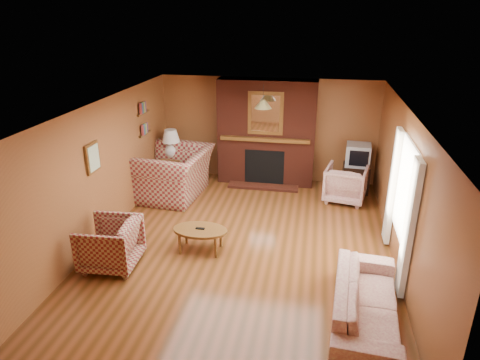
% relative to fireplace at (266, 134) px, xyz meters
% --- Properties ---
extents(floor, '(6.50, 6.50, 0.00)m').
position_rel_fireplace_xyz_m(floor, '(0.00, -2.98, -1.18)').
color(floor, '#4F2C10').
rests_on(floor, ground).
extents(ceiling, '(6.50, 6.50, 0.00)m').
position_rel_fireplace_xyz_m(ceiling, '(0.00, -2.98, 1.22)').
color(ceiling, white).
rests_on(ceiling, wall_back).
extents(wall_back, '(6.50, 0.00, 6.50)m').
position_rel_fireplace_xyz_m(wall_back, '(0.00, 0.27, 0.02)').
color(wall_back, brown).
rests_on(wall_back, floor).
extents(wall_front, '(6.50, 0.00, 6.50)m').
position_rel_fireplace_xyz_m(wall_front, '(0.00, -6.23, 0.02)').
color(wall_front, brown).
rests_on(wall_front, floor).
extents(wall_left, '(0.00, 6.50, 6.50)m').
position_rel_fireplace_xyz_m(wall_left, '(-2.50, -2.98, 0.02)').
color(wall_left, brown).
rests_on(wall_left, floor).
extents(wall_right, '(0.00, 6.50, 6.50)m').
position_rel_fireplace_xyz_m(wall_right, '(2.50, -2.98, 0.02)').
color(wall_right, brown).
rests_on(wall_right, floor).
extents(fireplace, '(2.20, 0.82, 2.40)m').
position_rel_fireplace_xyz_m(fireplace, '(0.00, 0.00, 0.00)').
color(fireplace, '#4C1B10').
rests_on(fireplace, floor).
extents(window_right, '(0.10, 1.85, 2.00)m').
position_rel_fireplace_xyz_m(window_right, '(2.45, -3.18, -0.06)').
color(window_right, beige).
rests_on(window_right, wall_right).
extents(bookshelf, '(0.09, 0.55, 0.71)m').
position_rel_fireplace_xyz_m(bookshelf, '(-2.44, -1.08, 0.48)').
color(bookshelf, brown).
rests_on(bookshelf, wall_left).
extents(botanical_print, '(0.05, 0.40, 0.50)m').
position_rel_fireplace_xyz_m(botanical_print, '(-2.47, -3.28, 0.37)').
color(botanical_print, brown).
rests_on(botanical_print, wall_left).
extents(pendant_light, '(0.36, 0.36, 0.48)m').
position_rel_fireplace_xyz_m(pendant_light, '(0.00, -0.68, 0.82)').
color(pendant_light, black).
rests_on(pendant_light, ceiling).
extents(plaid_loveseat, '(1.53, 1.71, 1.04)m').
position_rel_fireplace_xyz_m(plaid_loveseat, '(-1.85, -1.16, -0.66)').
color(plaid_loveseat, maroon).
rests_on(plaid_loveseat, floor).
extents(plaid_armchair, '(0.91, 0.88, 0.78)m').
position_rel_fireplace_xyz_m(plaid_armchair, '(-1.95, -4.00, -0.79)').
color(plaid_armchair, maroon).
rests_on(plaid_armchair, floor).
extents(floral_sofa, '(0.96, 2.12, 0.60)m').
position_rel_fireplace_xyz_m(floral_sofa, '(1.90, -4.65, -0.88)').
color(floral_sofa, beige).
rests_on(floral_sofa, floor).
extents(floral_armchair, '(0.97, 0.99, 0.77)m').
position_rel_fireplace_xyz_m(floral_armchair, '(1.80, -0.75, -0.80)').
color(floral_armchair, beige).
rests_on(floral_armchair, floor).
extents(coffee_table, '(0.92, 0.57, 0.42)m').
position_rel_fireplace_xyz_m(coffee_table, '(-0.68, -3.29, -0.83)').
color(coffee_table, brown).
rests_on(coffee_table, floor).
extents(side_table, '(0.49, 0.49, 0.64)m').
position_rel_fireplace_xyz_m(side_table, '(-2.10, -0.53, -0.86)').
color(side_table, brown).
rests_on(side_table, floor).
extents(table_lamp, '(0.40, 0.40, 0.67)m').
position_rel_fireplace_xyz_m(table_lamp, '(-2.10, -0.53, -0.17)').
color(table_lamp, silver).
rests_on(table_lamp, side_table).
extents(tv_stand, '(0.57, 0.52, 0.62)m').
position_rel_fireplace_xyz_m(tv_stand, '(2.05, -0.18, -0.87)').
color(tv_stand, black).
rests_on(tv_stand, floor).
extents(crt_tv, '(0.55, 0.55, 0.48)m').
position_rel_fireplace_xyz_m(crt_tv, '(2.05, -0.19, -0.33)').
color(crt_tv, '#999BA0').
rests_on(crt_tv, tv_stand).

